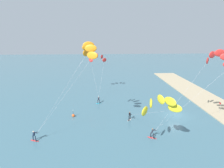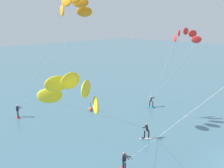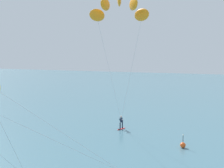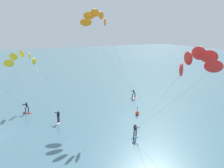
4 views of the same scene
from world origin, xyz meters
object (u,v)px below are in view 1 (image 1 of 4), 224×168
(kitesurfer_nearshore, at_px, (216,61))
(marker_buoy, at_px, (73,115))
(kitesurfer_downwind, at_px, (159,105))
(kitesurfer_mid_water, at_px, (98,59))
(kitesurfer_far_out, at_px, (86,53))
(beach_flag, at_px, (220,105))

(kitesurfer_nearshore, distance_m, marker_buoy, 26.72)
(kitesurfer_downwind, height_order, marker_buoy, kitesurfer_downwind)
(marker_buoy, bearing_deg, kitesurfer_mid_water, -17.05)
(kitesurfer_nearshore, relative_size, kitesurfer_far_out, 0.92)
(marker_buoy, xyz_separation_m, beach_flag, (-0.04, -29.84, 1.41))
(kitesurfer_far_out, bearing_deg, kitesurfer_downwind, -127.04)
(kitesurfer_downwind, bearing_deg, marker_buoy, 45.50)
(kitesurfer_mid_water, height_order, kitesurfer_downwind, kitesurfer_mid_water)
(kitesurfer_nearshore, bearing_deg, kitesurfer_downwind, 119.22)
(kitesurfer_mid_water, distance_m, kitesurfer_downwind, 29.02)
(kitesurfer_mid_water, xyz_separation_m, kitesurfer_downwind, (-27.81, -8.02, -2.08))
(kitesurfer_nearshore, bearing_deg, marker_buoy, 73.98)
(kitesurfer_far_out, xyz_separation_m, beach_flag, (5.49, -26.36, -11.24))
(kitesurfer_mid_water, bearing_deg, marker_buoy, 162.95)
(kitesurfer_mid_water, relative_size, kitesurfer_downwind, 0.85)
(kitesurfer_nearshore, height_order, kitesurfer_mid_water, kitesurfer_nearshore)
(beach_flag, bearing_deg, kitesurfer_far_out, 101.76)
(kitesurfer_downwind, xyz_separation_m, marker_buoy, (12.50, 12.72, -6.89))
(kitesurfer_nearshore, bearing_deg, kitesurfer_mid_water, 40.06)
(kitesurfer_nearshore, bearing_deg, kitesurfer_far_out, 86.73)
(marker_buoy, relative_size, beach_flag, 0.63)
(kitesurfer_far_out, height_order, beach_flag, kitesurfer_far_out)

